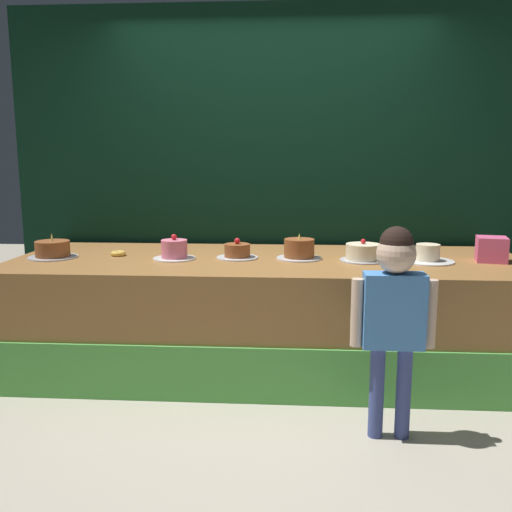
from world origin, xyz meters
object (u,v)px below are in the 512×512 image
at_px(pink_box, 491,249).
at_px(cake_far_right, 428,255).
at_px(cake_far_left, 53,250).
at_px(cake_center_left, 237,252).
at_px(donut, 118,253).
at_px(cake_right, 363,253).
at_px(cake_left, 174,250).
at_px(cake_center_right, 299,250).
at_px(child_figure, 394,304).

xyz_separation_m(pink_box, cake_far_right, (-0.42, -0.04, -0.04)).
relative_size(cake_far_left, cake_center_left, 1.17).
relative_size(pink_box, cake_center_left, 0.67).
height_order(donut, cake_far_left, cake_far_left).
xyz_separation_m(donut, cake_right, (1.69, -0.09, 0.04)).
bearing_deg(cake_left, pink_box, 1.37).
distance_m(cake_center_left, cake_center_right, 0.42).
height_order(child_figure, cake_center_right, child_figure).
relative_size(cake_left, cake_far_right, 0.84).
bearing_deg(cake_right, child_figure, -87.25).
bearing_deg(pink_box, donut, 178.79).
bearing_deg(donut, cake_far_left, -165.36).
xyz_separation_m(child_figure, pink_box, (0.80, 0.96, 0.13)).
height_order(pink_box, cake_right, pink_box).
bearing_deg(cake_far_left, child_figure, -22.73).
distance_m(child_figure, cake_far_right, 1.00).
height_order(cake_center_right, cake_right, cake_center_right).
xyz_separation_m(donut, cake_center_right, (1.27, -0.04, 0.05)).
height_order(donut, cake_center_left, cake_center_left).
xyz_separation_m(cake_center_left, cake_far_right, (1.27, -0.05, 0.00)).
relative_size(donut, cake_center_left, 0.37).
relative_size(child_figure, pink_box, 5.87).
height_order(cake_far_left, cake_far_right, cake_far_left).
height_order(child_figure, cake_far_right, child_figure).
xyz_separation_m(child_figure, cake_left, (-1.31, 0.91, 0.11)).
bearing_deg(cake_right, donut, 176.99).
height_order(cake_center_left, cake_right, cake_right).
distance_m(donut, cake_far_right, 2.11).
height_order(child_figure, pink_box, child_figure).
relative_size(cake_far_left, cake_far_right, 0.96).
height_order(cake_left, cake_center_left, cake_left).
xyz_separation_m(child_figure, cake_far_right, (0.38, 0.92, 0.10)).
height_order(cake_far_left, cake_center_right, cake_center_right).
bearing_deg(pink_box, cake_far_right, -174.24).
xyz_separation_m(donut, cake_far_left, (-0.42, -0.11, 0.04)).
height_order(pink_box, cake_left, cake_left).
distance_m(cake_far_left, cake_center_left, 1.27).
relative_size(cake_left, cake_center_left, 1.02).
xyz_separation_m(pink_box, cake_center_left, (-1.69, 0.01, -0.04)).
bearing_deg(cake_far_left, cake_left, 0.43).
height_order(cake_center_left, cake_far_right, cake_center_left).
height_order(cake_left, cake_far_right, cake_left).
bearing_deg(cake_far_right, pink_box, 5.76).
bearing_deg(donut, child_figure, -30.31).
xyz_separation_m(cake_center_right, cake_far_right, (0.84, -0.06, -0.02)).
xyz_separation_m(cake_left, cake_center_right, (0.84, 0.07, 0.00)).
relative_size(pink_box, cake_far_right, 0.55).
bearing_deg(cake_center_right, cake_far_left, -177.52).
height_order(cake_far_left, cake_right, cake_far_left).
xyz_separation_m(child_figure, cake_center_left, (-0.89, 0.97, 0.09)).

